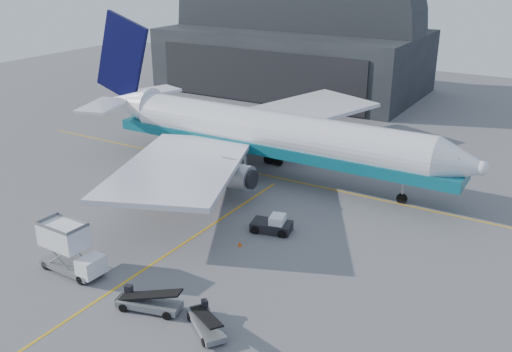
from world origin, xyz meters
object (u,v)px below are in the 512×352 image
Objects in this scene: pushback_tug at (273,225)px; belt_loader_a at (149,302)px; airliner at (260,132)px; belt_loader_b at (206,323)px; catering_truck at (69,249)px.

pushback_tug is 16.71m from belt_loader_a.
airliner reaches higher than pushback_tug.
airliner is 33.04m from belt_loader_b.
catering_truck reaches higher than belt_loader_a.
catering_truck is at bearing -147.95° from belt_loader_b.
pushback_tug is (9.53, -13.49, -4.61)m from airliner.
catering_truck is 1.15× the size of belt_loader_a.
belt_loader_b is at bearing -66.24° from airliner.
airliner is at bearing 89.69° from belt_loader_a.
catering_truck is at bearing -138.63° from pushback_tug.
belt_loader_b is at bearing -0.84° from catering_truck.
belt_loader_b is (3.65, -16.43, -0.11)m from pushback_tug.
pushback_tug is 0.94× the size of belt_loader_b.
belt_loader_a is at bearing -143.01° from belt_loader_b.
airliner is 29.39m from catering_truck.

